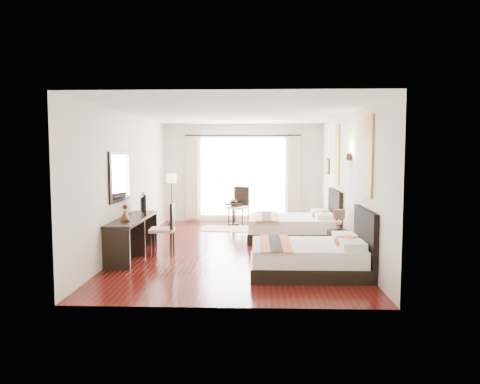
{
  "coord_description": "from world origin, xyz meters",
  "views": [
    {
      "loc": [
        0.41,
        -9.66,
        2.03
      ],
      "look_at": [
        0.05,
        0.3,
        1.16
      ],
      "focal_mm": 35.0,
      "sensor_mm": 36.0,
      "label": 1
    }
  ],
  "objects_px": {
    "television": "(140,204)",
    "fruit_bowl": "(233,202)",
    "window_chair": "(239,213)",
    "nightstand": "(338,242)",
    "desk_chair": "(163,238)",
    "table_lamp": "(339,215)",
    "side_table": "(233,214)",
    "floor_lamp": "(171,182)",
    "vase": "(339,226)",
    "bed_far": "(295,226)",
    "console_desk": "(133,237)",
    "bed_near": "(312,256)"
  },
  "relations": [
    {
      "from": "fruit_bowl",
      "to": "window_chair",
      "type": "height_order",
      "value": "window_chair"
    },
    {
      "from": "table_lamp",
      "to": "vase",
      "type": "xyz_separation_m",
      "value": [
        -0.03,
        -0.22,
        -0.19
      ]
    },
    {
      "from": "floor_lamp",
      "to": "fruit_bowl",
      "type": "distance_m",
      "value": 1.8
    },
    {
      "from": "floor_lamp",
      "to": "television",
      "type": "bearing_deg",
      "value": -90.09
    },
    {
      "from": "window_chair",
      "to": "table_lamp",
      "type": "bearing_deg",
      "value": 53.69
    },
    {
      "from": "table_lamp",
      "to": "side_table",
      "type": "bearing_deg",
      "value": 123.11
    },
    {
      "from": "nightstand",
      "to": "table_lamp",
      "type": "xyz_separation_m",
      "value": [
        0.02,
        0.11,
        0.52
      ]
    },
    {
      "from": "nightstand",
      "to": "table_lamp",
      "type": "height_order",
      "value": "table_lamp"
    },
    {
      "from": "desk_chair",
      "to": "table_lamp",
      "type": "bearing_deg",
      "value": -179.61
    },
    {
      "from": "window_chair",
      "to": "nightstand",
      "type": "bearing_deg",
      "value": 52.66
    },
    {
      "from": "table_lamp",
      "to": "floor_lamp",
      "type": "bearing_deg",
      "value": 138.63
    },
    {
      "from": "vase",
      "to": "desk_chair",
      "type": "distance_m",
      "value": 3.48
    },
    {
      "from": "floor_lamp",
      "to": "side_table",
      "type": "relative_size",
      "value": 2.35
    },
    {
      "from": "vase",
      "to": "console_desk",
      "type": "bearing_deg",
      "value": -176.37
    },
    {
      "from": "desk_chair",
      "to": "window_chair",
      "type": "bearing_deg",
      "value": -112.98
    },
    {
      "from": "vase",
      "to": "television",
      "type": "relative_size",
      "value": 0.18
    },
    {
      "from": "desk_chair",
      "to": "floor_lamp",
      "type": "distance_m",
      "value": 3.87
    },
    {
      "from": "side_table",
      "to": "table_lamp",
      "type": "bearing_deg",
      "value": -56.89
    },
    {
      "from": "bed_near",
      "to": "television",
      "type": "xyz_separation_m",
      "value": [
        -3.31,
        1.7,
        0.68
      ]
    },
    {
      "from": "bed_far",
      "to": "fruit_bowl",
      "type": "xyz_separation_m",
      "value": [
        -1.54,
        2.15,
        0.33
      ]
    },
    {
      "from": "window_chair",
      "to": "bed_far",
      "type": "bearing_deg",
      "value": 55.07
    },
    {
      "from": "bed_far",
      "to": "floor_lamp",
      "type": "relative_size",
      "value": 1.45
    },
    {
      "from": "table_lamp",
      "to": "bed_far",
      "type": "bearing_deg",
      "value": 119.11
    },
    {
      "from": "table_lamp",
      "to": "desk_chair",
      "type": "bearing_deg",
      "value": -176.72
    },
    {
      "from": "console_desk",
      "to": "television",
      "type": "distance_m",
      "value": 0.8
    },
    {
      "from": "bed_far",
      "to": "fruit_bowl",
      "type": "relative_size",
      "value": 9.8
    },
    {
      "from": "vase",
      "to": "desk_chair",
      "type": "bearing_deg",
      "value": 179.65
    },
    {
      "from": "bed_far",
      "to": "fruit_bowl",
      "type": "bearing_deg",
      "value": 125.49
    },
    {
      "from": "bed_near",
      "to": "console_desk",
      "type": "xyz_separation_m",
      "value": [
        -3.33,
        1.15,
        0.1
      ]
    },
    {
      "from": "nightstand",
      "to": "side_table",
      "type": "distance_m",
      "value": 4.29
    },
    {
      "from": "bed_far",
      "to": "window_chair",
      "type": "bearing_deg",
      "value": 122.7
    },
    {
      "from": "fruit_bowl",
      "to": "window_chair",
      "type": "distance_m",
      "value": 0.35
    },
    {
      "from": "side_table",
      "to": "window_chair",
      "type": "xyz_separation_m",
      "value": [
        0.16,
        -0.01,
        0.02
      ]
    },
    {
      "from": "television",
      "to": "fruit_bowl",
      "type": "xyz_separation_m",
      "value": [
        1.72,
        3.46,
        -0.34
      ]
    },
    {
      "from": "vase",
      "to": "television",
      "type": "xyz_separation_m",
      "value": [
        -3.99,
        0.3,
        0.4
      ]
    },
    {
      "from": "bed_far",
      "to": "side_table",
      "type": "height_order",
      "value": "bed_far"
    },
    {
      "from": "floor_lamp",
      "to": "fruit_bowl",
      "type": "relative_size",
      "value": 6.77
    },
    {
      "from": "table_lamp",
      "to": "television",
      "type": "bearing_deg",
      "value": 178.95
    },
    {
      "from": "table_lamp",
      "to": "window_chair",
      "type": "distance_m",
      "value": 4.14
    },
    {
      "from": "console_desk",
      "to": "side_table",
      "type": "height_order",
      "value": "console_desk"
    },
    {
      "from": "bed_far",
      "to": "table_lamp",
      "type": "xyz_separation_m",
      "value": [
        0.77,
        -1.38,
        0.45
      ]
    },
    {
      "from": "bed_far",
      "to": "vase",
      "type": "relative_size",
      "value": 15.89
    },
    {
      "from": "window_chair",
      "to": "fruit_bowl",
      "type": "bearing_deg",
      "value": -73.3
    },
    {
      "from": "television",
      "to": "bed_near",
      "type": "bearing_deg",
      "value": -134.24
    },
    {
      "from": "vase",
      "to": "fruit_bowl",
      "type": "height_order",
      "value": "fruit_bowl"
    },
    {
      "from": "bed_far",
      "to": "side_table",
      "type": "relative_size",
      "value": 3.4
    },
    {
      "from": "nightstand",
      "to": "desk_chair",
      "type": "xyz_separation_m",
      "value": [
        -3.48,
        -0.09,
        0.08
      ]
    },
    {
      "from": "vase",
      "to": "fruit_bowl",
      "type": "bearing_deg",
      "value": 121.17
    },
    {
      "from": "console_desk",
      "to": "television",
      "type": "height_order",
      "value": "television"
    },
    {
      "from": "television",
      "to": "floor_lamp",
      "type": "height_order",
      "value": "floor_lamp"
    }
  ]
}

